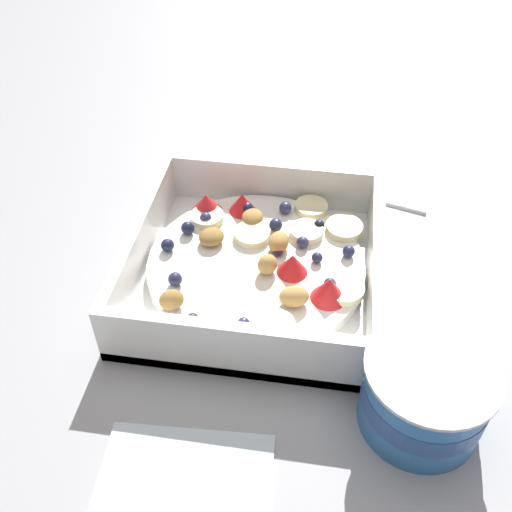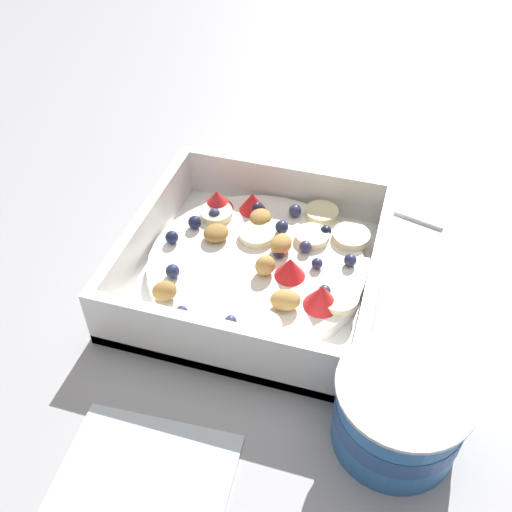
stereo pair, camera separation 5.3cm
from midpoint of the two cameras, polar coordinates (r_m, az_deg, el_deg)
ground_plane at (r=0.56m, az=-0.58°, el=-1.18°), size 2.40×2.40×0.00m
fruit_bowl at (r=0.54m, az=-2.67°, el=-0.92°), size 0.22×0.22×0.06m
spoon at (r=0.66m, az=3.50°, el=6.97°), size 0.06×0.17×0.01m
yogurt_cup at (r=0.44m, az=12.61°, el=-13.05°), size 0.09×0.09×0.06m
folded_napkin at (r=0.43m, az=-11.21°, el=-23.01°), size 0.13×0.13×0.01m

